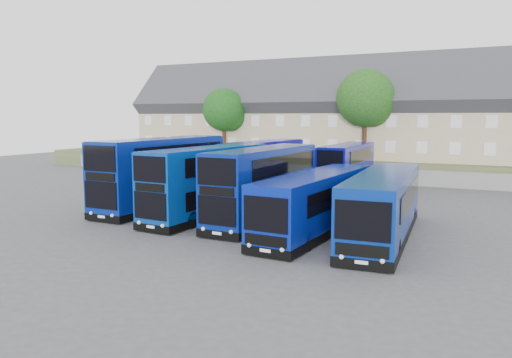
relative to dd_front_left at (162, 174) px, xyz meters
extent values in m
plane|color=#47474C|center=(7.15, -4.30, -2.41)|extent=(120.00, 120.00, 0.00)
cube|color=slate|center=(7.15, 19.70, -1.66)|extent=(70.00, 0.40, 1.50)
cube|color=#42532E|center=(7.15, 29.70, -1.41)|extent=(80.00, 20.00, 2.00)
cube|color=tan|center=(-16.85, 25.70, 2.59)|extent=(6.00, 8.00, 6.00)
cube|color=#323236|center=(-16.85, 25.70, 5.59)|extent=(6.00, 10.40, 10.40)
cube|color=brown|center=(-15.35, 25.70, 9.43)|extent=(0.60, 0.90, 1.40)
cube|color=tan|center=(-10.85, 25.70, 2.59)|extent=(6.00, 8.00, 6.00)
cube|color=#323236|center=(-10.85, 25.70, 5.59)|extent=(6.00, 10.40, 10.40)
cube|color=brown|center=(-9.35, 25.70, 9.43)|extent=(0.60, 0.90, 1.40)
cube|color=tan|center=(-4.85, 25.70, 2.59)|extent=(6.00, 8.00, 6.00)
cube|color=#323236|center=(-4.85, 25.70, 5.59)|extent=(6.00, 10.40, 10.40)
cube|color=brown|center=(-3.35, 25.70, 9.43)|extent=(0.60, 0.90, 1.40)
cube|color=tan|center=(1.15, 25.70, 2.59)|extent=(6.00, 8.00, 6.00)
cube|color=#323236|center=(1.15, 25.70, 5.59)|extent=(6.00, 10.40, 10.40)
cube|color=brown|center=(2.65, 25.70, 9.43)|extent=(0.60, 0.90, 1.40)
cube|color=tan|center=(7.15, 25.70, 2.59)|extent=(6.00, 8.00, 6.00)
cube|color=#323236|center=(7.15, 25.70, 5.59)|extent=(6.00, 10.40, 10.40)
cube|color=brown|center=(8.65, 25.70, 9.43)|extent=(0.60, 0.90, 1.40)
cube|color=tan|center=(13.15, 25.70, 2.59)|extent=(6.00, 8.00, 6.00)
cube|color=#323236|center=(13.15, 25.70, 5.59)|extent=(6.00, 10.40, 10.40)
cube|color=brown|center=(14.65, 25.70, 9.43)|extent=(0.60, 0.90, 1.40)
cube|color=tan|center=(19.15, 25.70, 2.59)|extent=(6.00, 8.00, 6.00)
cube|color=#323236|center=(19.15, 25.70, 5.59)|extent=(6.00, 10.40, 10.40)
cube|color=brown|center=(20.65, 25.70, 9.43)|extent=(0.60, 0.90, 1.40)
cube|color=navy|center=(0.00, 0.02, 0.21)|extent=(2.82, 12.27, 4.55)
cube|color=black|center=(0.00, 0.02, -2.11)|extent=(2.86, 12.31, 0.45)
cube|color=black|center=(-0.02, -6.13, -0.68)|extent=(2.49, 0.07, 1.67)
cube|color=black|center=(-0.02, -6.13, 1.54)|extent=(2.49, 0.07, 1.56)
cylinder|color=black|center=(-1.25, -3.90, -1.91)|extent=(0.30, 1.00, 1.00)
cube|color=#083793|center=(4.75, -1.45, 0.00)|extent=(3.16, 11.31, 4.12)
cube|color=black|center=(4.75, -1.45, -2.11)|extent=(3.20, 11.35, 0.45)
cube|color=black|center=(4.44, -7.06, -0.84)|extent=(2.24, 0.18, 1.52)
cube|color=black|center=(4.44, -7.06, 1.20)|extent=(2.24, 0.18, 1.42)
cylinder|color=black|center=(3.45, -4.77, -1.91)|extent=(0.35, 1.02, 1.00)
cube|color=navy|center=(8.56, -1.09, 0.01)|extent=(2.63, 11.27, 4.15)
cube|color=black|center=(8.56, -1.09, -2.11)|extent=(2.67, 11.31, 0.45)
cube|color=black|center=(8.52, -6.75, -0.83)|extent=(2.26, 0.07, 1.54)
cube|color=black|center=(8.52, -6.75, 1.22)|extent=(2.26, 0.07, 1.43)
cylinder|color=black|center=(7.40, -4.51, -1.91)|extent=(0.31, 1.00, 1.00)
cube|color=#0909A5|center=(3.24, 9.95, -0.07)|extent=(3.16, 10.98, 3.99)
cube|color=black|center=(3.24, 9.95, -2.11)|extent=(3.20, 11.03, 0.45)
cube|color=black|center=(2.89, 4.51, -0.88)|extent=(2.16, 0.20, 1.48)
cube|color=black|center=(2.89, 4.51, 1.09)|extent=(2.16, 0.20, 1.38)
cylinder|color=black|center=(1.96, 6.80, -1.91)|extent=(0.36, 1.02, 1.00)
cube|color=#070A8C|center=(9.96, 12.35, -0.19)|extent=(2.58, 10.31, 3.75)
cube|color=black|center=(9.96, 12.35, -2.11)|extent=(2.62, 10.35, 0.45)
cube|color=black|center=(10.09, 7.19, -0.97)|extent=(2.03, 0.11, 1.40)
cube|color=black|center=(10.09, 7.19, 0.90)|extent=(2.03, 0.11, 1.31)
cylinder|color=black|center=(9.02, 9.40, -1.91)|extent=(0.32, 1.01, 1.00)
cube|color=#081E98|center=(12.54, -2.63, -0.57)|extent=(3.11, 12.22, 2.98)
cube|color=black|center=(12.54, -2.63, -2.11)|extent=(3.16, 12.27, 0.45)
cube|color=black|center=(12.24, -8.71, -0.34)|extent=(2.22, 0.17, 1.62)
cylinder|color=black|center=(11.24, -6.42, -1.91)|extent=(0.35, 1.01, 1.00)
cube|color=navy|center=(16.15, -2.26, -0.50)|extent=(3.61, 12.82, 3.13)
cube|color=black|center=(16.15, -2.26, -2.11)|extent=(3.65, 12.86, 0.45)
cube|color=black|center=(16.64, -8.60, -0.25)|extent=(2.33, 0.24, 1.69)
cylinder|color=black|center=(15.31, -6.47, -1.91)|extent=(0.38, 1.02, 1.00)
cylinder|color=#382314|center=(-6.85, 20.70, 1.46)|extent=(0.44, 0.44, 3.75)
sphere|color=#10370F|center=(-6.85, 20.70, 4.84)|extent=(4.80, 4.80, 4.80)
sphere|color=#10370F|center=(-6.25, 21.10, 4.09)|extent=(3.30, 3.30, 3.30)
cylinder|color=#382314|center=(9.15, 21.20, 1.84)|extent=(0.44, 0.44, 4.50)
sphere|color=#103D10|center=(9.15, 21.20, 5.89)|extent=(5.76, 5.76, 5.76)
sphere|color=#103D10|center=(9.75, 21.60, 4.99)|extent=(3.96, 3.96, 3.96)
camera|label=1|loc=(21.67, -28.69, 4.03)|focal=35.00mm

